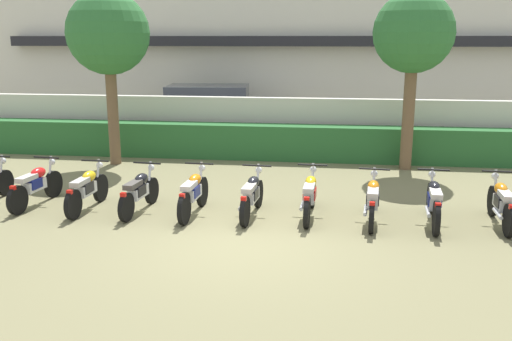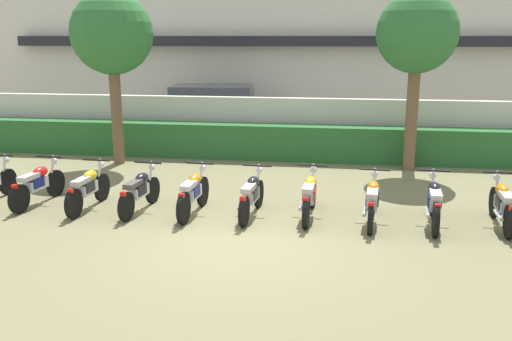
{
  "view_description": "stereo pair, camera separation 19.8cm",
  "coord_description": "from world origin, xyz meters",
  "px_view_note": "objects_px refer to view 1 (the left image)",
  "views": [
    {
      "loc": [
        1.43,
        -8.92,
        3.45
      ],
      "look_at": [
        0.0,
        1.77,
        0.86
      ],
      "focal_mm": 38.73,
      "sensor_mm": 36.0,
      "label": 1
    },
    {
      "loc": [
        1.63,
        -8.89,
        3.45
      ],
      "look_at": [
        0.0,
        1.77,
        0.86
      ],
      "focal_mm": 38.73,
      "sensor_mm": 36.0,
      "label": 2
    }
  ],
  "objects_px": {
    "motorcycle_in_row_7": "(373,200)",
    "motorcycle_in_row_1": "(35,185)",
    "motorcycle_in_row_3": "(139,191)",
    "motorcycle_in_row_8": "(434,201)",
    "motorcycle_in_row_4": "(193,193)",
    "motorcycle_in_row_5": "(252,195)",
    "tree_far_side": "(414,35)",
    "motorcycle_in_row_2": "(87,189)",
    "motorcycle_in_row_6": "(310,195)",
    "parked_car": "(213,113)",
    "tree_near_inspector": "(108,35)",
    "motorcycle_in_row_9": "(501,203)"
  },
  "relations": [
    {
      "from": "motorcycle_in_row_1",
      "to": "motorcycle_in_row_3",
      "type": "bearing_deg",
      "value": -88.74
    },
    {
      "from": "motorcycle_in_row_4",
      "to": "motorcycle_in_row_9",
      "type": "xyz_separation_m",
      "value": [
        5.88,
        0.12,
        -0.01
      ]
    },
    {
      "from": "motorcycle_in_row_1",
      "to": "motorcycle_in_row_7",
      "type": "bearing_deg",
      "value": -86.29
    },
    {
      "from": "tree_far_side",
      "to": "motorcycle_in_row_1",
      "type": "distance_m",
      "value": 9.79
    },
    {
      "from": "motorcycle_in_row_8",
      "to": "motorcycle_in_row_9",
      "type": "height_order",
      "value": "motorcycle_in_row_8"
    },
    {
      "from": "motorcycle_in_row_2",
      "to": "motorcycle_in_row_8",
      "type": "bearing_deg",
      "value": -88.23
    },
    {
      "from": "tree_far_side",
      "to": "motorcycle_in_row_5",
      "type": "xyz_separation_m",
      "value": [
        -3.54,
        -4.59,
        -3.08
      ]
    },
    {
      "from": "motorcycle_in_row_4",
      "to": "motorcycle_in_row_6",
      "type": "bearing_deg",
      "value": -82.71
    },
    {
      "from": "tree_near_inspector",
      "to": "motorcycle_in_row_7",
      "type": "bearing_deg",
      "value": -31.73
    },
    {
      "from": "parked_car",
      "to": "motorcycle_in_row_1",
      "type": "height_order",
      "value": "parked_car"
    },
    {
      "from": "motorcycle_in_row_1",
      "to": "motorcycle_in_row_2",
      "type": "height_order",
      "value": "motorcycle_in_row_2"
    },
    {
      "from": "tree_far_side",
      "to": "motorcycle_in_row_5",
      "type": "height_order",
      "value": "tree_far_side"
    },
    {
      "from": "tree_far_side",
      "to": "motorcycle_in_row_3",
      "type": "relative_size",
      "value": 2.58
    },
    {
      "from": "motorcycle_in_row_6",
      "to": "motorcycle_in_row_3",
      "type": "bearing_deg",
      "value": 95.04
    },
    {
      "from": "motorcycle_in_row_5",
      "to": "motorcycle_in_row_6",
      "type": "distance_m",
      "value": 1.14
    },
    {
      "from": "tree_near_inspector",
      "to": "motorcycle_in_row_5",
      "type": "height_order",
      "value": "tree_near_inspector"
    },
    {
      "from": "tree_near_inspector",
      "to": "motorcycle_in_row_7",
      "type": "distance_m",
      "value": 8.56
    },
    {
      "from": "tree_far_side",
      "to": "motorcycle_in_row_3",
      "type": "bearing_deg",
      "value": -141.55
    },
    {
      "from": "motorcycle_in_row_5",
      "to": "motorcycle_in_row_7",
      "type": "distance_m",
      "value": 2.33
    },
    {
      "from": "motorcycle_in_row_9",
      "to": "motorcycle_in_row_8",
      "type": "bearing_deg",
      "value": 97.28
    },
    {
      "from": "motorcycle_in_row_7",
      "to": "motorcycle_in_row_1",
      "type": "bearing_deg",
      "value": 93.79
    },
    {
      "from": "motorcycle_in_row_3",
      "to": "parked_car",
      "type": "bearing_deg",
      "value": 6.56
    },
    {
      "from": "tree_near_inspector",
      "to": "motorcycle_in_row_4",
      "type": "bearing_deg",
      "value": -51.97
    },
    {
      "from": "motorcycle_in_row_3",
      "to": "motorcycle_in_row_2",
      "type": "bearing_deg",
      "value": 95.33
    },
    {
      "from": "motorcycle_in_row_6",
      "to": "motorcycle_in_row_8",
      "type": "bearing_deg",
      "value": -91.01
    },
    {
      "from": "motorcycle_in_row_4",
      "to": "motorcycle_in_row_5",
      "type": "distance_m",
      "value": 1.17
    },
    {
      "from": "motorcycle_in_row_2",
      "to": "motorcycle_in_row_7",
      "type": "distance_m",
      "value": 5.74
    },
    {
      "from": "motorcycle_in_row_2",
      "to": "motorcycle_in_row_6",
      "type": "distance_m",
      "value": 4.54
    },
    {
      "from": "motorcycle_in_row_1",
      "to": "motorcycle_in_row_2",
      "type": "relative_size",
      "value": 1.02
    },
    {
      "from": "motorcycle_in_row_5",
      "to": "tree_far_side",
      "type": "bearing_deg",
      "value": -33.32
    },
    {
      "from": "motorcycle_in_row_3",
      "to": "motorcycle_in_row_7",
      "type": "height_order",
      "value": "motorcycle_in_row_7"
    },
    {
      "from": "motorcycle_in_row_7",
      "to": "motorcycle_in_row_9",
      "type": "height_order",
      "value": "motorcycle_in_row_9"
    },
    {
      "from": "tree_near_inspector",
      "to": "motorcycle_in_row_1",
      "type": "relative_size",
      "value": 2.51
    },
    {
      "from": "motorcycle_in_row_3",
      "to": "motorcycle_in_row_5",
      "type": "bearing_deg",
      "value": -83.96
    },
    {
      "from": "motorcycle_in_row_1",
      "to": "motorcycle_in_row_9",
      "type": "relative_size",
      "value": 1.01
    },
    {
      "from": "motorcycle_in_row_2",
      "to": "motorcycle_in_row_8",
      "type": "height_order",
      "value": "motorcycle_in_row_8"
    },
    {
      "from": "motorcycle_in_row_2",
      "to": "tree_far_side",
      "type": "bearing_deg",
      "value": -54.6
    },
    {
      "from": "motorcycle_in_row_2",
      "to": "motorcycle_in_row_9",
      "type": "xyz_separation_m",
      "value": [
        8.11,
        0.11,
        0.0
      ]
    },
    {
      "from": "motorcycle_in_row_1",
      "to": "motorcycle_in_row_4",
      "type": "height_order",
      "value": "motorcycle_in_row_4"
    },
    {
      "from": "tree_near_inspector",
      "to": "tree_far_side",
      "type": "distance_m",
      "value": 8.01
    },
    {
      "from": "tree_far_side",
      "to": "motorcycle_in_row_3",
      "type": "height_order",
      "value": "tree_far_side"
    },
    {
      "from": "motorcycle_in_row_3",
      "to": "motorcycle_in_row_9",
      "type": "distance_m",
      "value": 7.01
    },
    {
      "from": "motorcycle_in_row_3",
      "to": "motorcycle_in_row_8",
      "type": "relative_size",
      "value": 0.94
    },
    {
      "from": "parked_car",
      "to": "motorcycle_in_row_2",
      "type": "bearing_deg",
      "value": -101.34
    },
    {
      "from": "motorcycle_in_row_9",
      "to": "motorcycle_in_row_2",
      "type": "bearing_deg",
      "value": 93.59
    },
    {
      "from": "parked_car",
      "to": "tree_near_inspector",
      "type": "distance_m",
      "value": 5.1
    },
    {
      "from": "motorcycle_in_row_2",
      "to": "motorcycle_in_row_8",
      "type": "distance_m",
      "value": 6.87
    },
    {
      "from": "parked_car",
      "to": "tree_near_inspector",
      "type": "relative_size",
      "value": 0.99
    },
    {
      "from": "tree_near_inspector",
      "to": "tree_far_side",
      "type": "relative_size",
      "value": 1.01
    },
    {
      "from": "motorcycle_in_row_7",
      "to": "motorcycle_in_row_8",
      "type": "bearing_deg",
      "value": -83.97
    }
  ]
}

